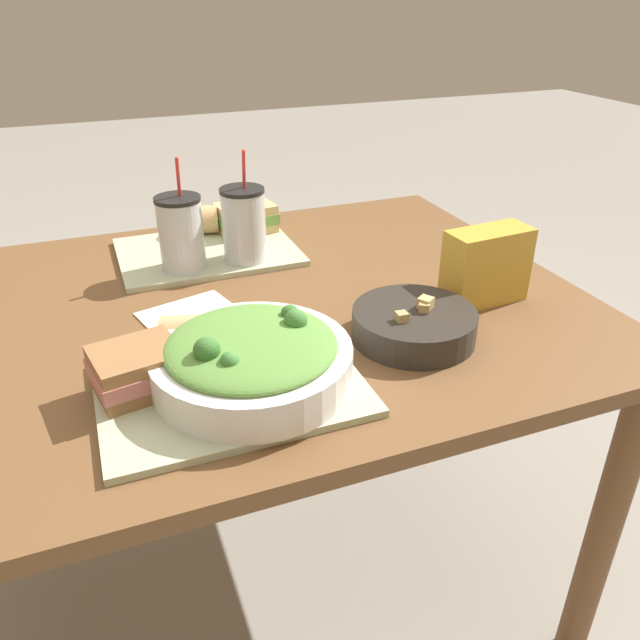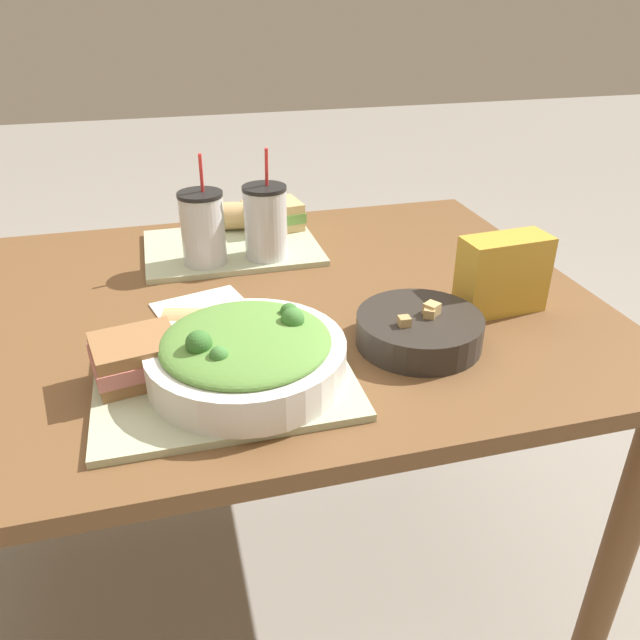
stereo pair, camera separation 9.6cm
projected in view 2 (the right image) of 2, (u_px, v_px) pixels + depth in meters
name	position (u px, v px, depth m)	size (l,w,h in m)	color
ground_plane	(256.00, 576.00, 1.53)	(12.00, 12.00, 0.00)	gray
dining_table	(239.00, 347.00, 1.21)	(1.35, 0.95, 0.75)	brown
tray_near	(225.00, 381.00, 0.93)	(0.38, 0.28, 0.01)	#B2BC99
tray_far	(232.00, 248.00, 1.39)	(0.38, 0.28, 0.01)	#B2BC99
salad_bowl	(246.00, 353.00, 0.91)	(0.29, 0.29, 0.10)	white
soup_bowl	(419.00, 329.00, 1.02)	(0.21, 0.21, 0.07)	#2D2823
sandwich_near	(136.00, 358.00, 0.92)	(0.14, 0.13, 0.06)	olive
baguette_near	(199.00, 328.00, 0.99)	(0.12, 0.09, 0.06)	tan
sandwich_far	(273.00, 215.00, 1.47)	(0.14, 0.12, 0.06)	tan
baguette_far	(229.00, 216.00, 1.47)	(0.09, 0.08, 0.06)	tan
drink_cup_dark	(203.00, 230.00, 1.27)	(0.09, 0.09, 0.23)	silver
drink_cup_red	(266.00, 224.00, 1.30)	(0.09, 0.09, 0.23)	silver
chip_bag	(503.00, 274.00, 1.11)	(0.16, 0.08, 0.14)	gold
napkin_folded	(201.00, 306.00, 1.15)	(0.19, 0.15, 0.00)	white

